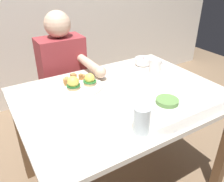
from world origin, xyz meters
The scene contains 9 objects.
ground_plane centered at (0.00, 0.00, 0.00)m, with size 6.00×6.00×0.00m, color #7F664C.
dining_table centered at (0.00, 0.00, 0.63)m, with size 1.20×0.90×0.74m.
eggs_benedict_plate centered at (-0.17, 0.20, 0.77)m, with size 0.27×0.27×0.09m.
fruit_bowl centered at (0.39, 0.30, 0.77)m, with size 0.12×0.12×0.06m.
coffee_mug centered at (0.38, 0.15, 0.79)m, with size 0.11×0.08×0.09m.
fork centered at (0.05, 0.02, 0.74)m, with size 0.10×0.14×0.00m.
water_glass_near centered at (-0.12, -0.34, 0.80)m, with size 0.08×0.08×0.13m.
side_plate centered at (0.14, -0.23, 0.75)m, with size 0.20×0.20×0.04m.
diner_person centered at (-0.13, 0.60, 0.65)m, with size 0.34×0.54×1.14m.
Camera 1 is at (-0.68, -1.00, 1.42)m, focal length 37.44 mm.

